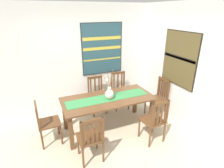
% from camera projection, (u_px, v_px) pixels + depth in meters
% --- Properties ---
extents(ground_plane, '(6.40, 6.40, 0.03)m').
position_uv_depth(ground_plane, '(111.00, 150.00, 3.50)').
color(ground_plane, beige).
extents(wall_back, '(6.40, 0.12, 2.70)m').
position_uv_depth(wall_back, '(82.00, 60.00, 4.57)').
color(wall_back, silver).
rests_on(wall_back, ground_plane).
extents(wall_side, '(0.12, 6.40, 2.70)m').
position_uv_depth(wall_side, '(194.00, 72.00, 3.67)').
color(wall_side, silver).
rests_on(wall_side, ground_plane).
extents(dining_table, '(1.96, 0.89, 0.76)m').
position_uv_depth(dining_table, '(108.00, 102.00, 3.92)').
color(dining_table, brown).
rests_on(dining_table, ground_plane).
extents(table_runner, '(1.81, 0.36, 0.01)m').
position_uv_depth(table_runner, '(108.00, 98.00, 3.88)').
color(table_runner, '#388447').
rests_on(table_runner, dining_table).
extents(centerpiece_vase, '(0.24, 0.27, 0.71)m').
position_uv_depth(centerpiece_vase, '(109.00, 93.00, 3.78)').
color(centerpiece_vase, silver).
rests_on(centerpiece_vase, dining_table).
extents(chair_0, '(0.45, 0.45, 0.96)m').
position_uv_depth(chair_0, '(155.00, 120.00, 3.56)').
color(chair_0, brown).
rests_on(chair_0, ground_plane).
extents(chair_1, '(0.42, 0.42, 0.98)m').
position_uv_depth(chair_1, '(158.00, 97.00, 4.49)').
color(chair_1, brown).
rests_on(chair_1, ground_plane).
extents(chair_2, '(0.45, 0.45, 0.98)m').
position_uv_depth(chair_2, '(120.00, 90.00, 4.90)').
color(chair_2, brown).
rests_on(chair_2, ground_plane).
extents(chair_3, '(0.42, 0.42, 0.94)m').
position_uv_depth(chair_3, '(91.00, 138.00, 3.07)').
color(chair_3, brown).
rests_on(chair_3, ground_plane).
extents(chair_4, '(0.42, 0.42, 0.94)m').
position_uv_depth(chair_4, '(97.00, 94.00, 4.67)').
color(chair_4, brown).
rests_on(chair_4, ground_plane).
extents(chair_5, '(0.43, 0.43, 0.90)m').
position_uv_depth(chair_5, '(46.00, 122.00, 3.53)').
color(chair_5, brown).
rests_on(chair_5, ground_plane).
extents(painting_on_back_wall, '(1.08, 0.05, 1.30)m').
position_uv_depth(painting_on_back_wall, '(102.00, 49.00, 4.61)').
color(painting_on_back_wall, black).
extents(painting_on_side_wall, '(0.05, 0.98, 1.18)m').
position_uv_depth(painting_on_side_wall, '(179.00, 59.00, 3.90)').
color(painting_on_side_wall, black).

